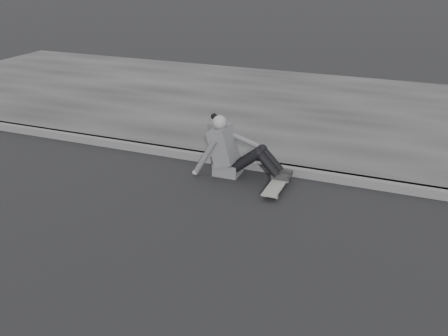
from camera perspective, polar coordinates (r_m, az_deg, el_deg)
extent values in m
cylinder|color=gray|center=(6.52, 4.76, -3.10)|extent=(0.03, 0.05, 0.05)
cylinder|color=gray|center=(6.48, 6.02, -3.32)|extent=(0.03, 0.05, 0.05)
cylinder|color=gray|center=(6.97, 6.04, -1.32)|extent=(0.03, 0.05, 0.05)
cylinder|color=gray|center=(6.94, 7.23, -1.52)|extent=(0.03, 0.05, 0.05)
cube|color=#2F2F31|center=(6.49, 5.40, -2.99)|extent=(0.16, 0.04, 0.03)
cube|color=#2F2F31|center=(6.94, 6.65, -1.21)|extent=(0.16, 0.04, 0.03)
cube|color=slate|center=(6.70, 6.05, -1.88)|extent=(0.20, 0.78, 0.02)
cube|color=#4C4C4E|center=(7.15, 0.46, 0.00)|extent=(0.36, 0.34, 0.18)
cube|color=#4C4C4E|center=(7.04, -0.06, 2.63)|extent=(0.37, 0.40, 0.57)
cube|color=#4C4C4E|center=(7.05, -1.04, 3.68)|extent=(0.14, 0.30, 0.20)
cylinder|color=gray|center=(6.98, -0.44, 4.52)|extent=(0.09, 0.09, 0.08)
sphere|color=gray|center=(6.95, -0.52, 5.24)|extent=(0.20, 0.20, 0.20)
sphere|color=black|center=(6.98, -1.15, 5.91)|extent=(0.09, 0.09, 0.09)
cylinder|color=black|center=(6.89, 2.63, 0.83)|extent=(0.43, 0.13, 0.39)
cylinder|color=black|center=(7.05, 3.12, 1.35)|extent=(0.43, 0.13, 0.39)
cylinder|color=black|center=(6.81, 5.01, 0.42)|extent=(0.35, 0.11, 0.36)
cylinder|color=black|center=(6.97, 5.45, 0.96)|extent=(0.35, 0.11, 0.36)
sphere|color=black|center=(6.79, 3.96, 1.68)|extent=(0.13, 0.13, 0.13)
sphere|color=black|center=(6.95, 4.43, 2.19)|extent=(0.13, 0.13, 0.13)
cube|color=black|center=(6.83, 6.45, -1.02)|extent=(0.24, 0.08, 0.07)
cube|color=black|center=(6.99, 6.85, -0.45)|extent=(0.24, 0.08, 0.07)
cylinder|color=#4C4C4E|center=(6.99, -2.23, 1.20)|extent=(0.38, 0.08, 0.58)
sphere|color=gray|center=(7.14, -3.33, -0.51)|extent=(0.08, 0.08, 0.08)
cylinder|color=#4C4C4E|center=(7.08, 2.23, 3.25)|extent=(0.48, 0.08, 0.21)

